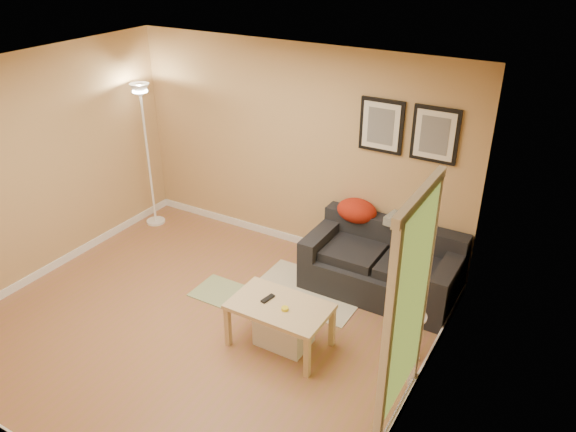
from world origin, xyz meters
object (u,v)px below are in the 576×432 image
object	(u,v)px
coffee_table	(280,325)
sofa	(382,262)
book_stack	(409,312)
floor_lamp	(148,160)
storage_bin	(284,330)
side_table	(408,335)

from	to	relation	value
coffee_table	sofa	bearing A→B (deg)	67.27
sofa	coffee_table	size ratio (longest dim) A/B	1.75
sofa	book_stack	xyz separation A→B (m)	(0.63, -0.93, 0.16)
floor_lamp	book_stack	bearing A→B (deg)	-12.55
coffee_table	floor_lamp	size ratio (longest dim) A/B	0.49
storage_bin	floor_lamp	size ratio (longest dim) A/B	0.27
coffee_table	storage_bin	world-z (taller)	coffee_table
storage_bin	side_table	bearing A→B (deg)	21.19
side_table	book_stack	size ratio (longest dim) A/B	1.85
storage_bin	floor_lamp	distance (m)	3.27
storage_bin	book_stack	size ratio (longest dim) A/B	2.01
coffee_table	storage_bin	distance (m)	0.09
storage_bin	side_table	distance (m)	1.21
storage_bin	book_stack	distance (m)	1.25
floor_lamp	sofa	bearing A→B (deg)	0.64
coffee_table	side_table	world-z (taller)	side_table
side_table	book_stack	xyz separation A→B (m)	(-0.01, -0.01, 0.29)
coffee_table	storage_bin	size ratio (longest dim) A/B	1.82
coffee_table	side_table	xyz separation A→B (m)	(1.15, 0.48, 0.00)
book_stack	floor_lamp	bearing A→B (deg)	168.94
side_table	floor_lamp	bearing A→B (deg)	167.64
side_table	coffee_table	bearing A→B (deg)	-157.41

